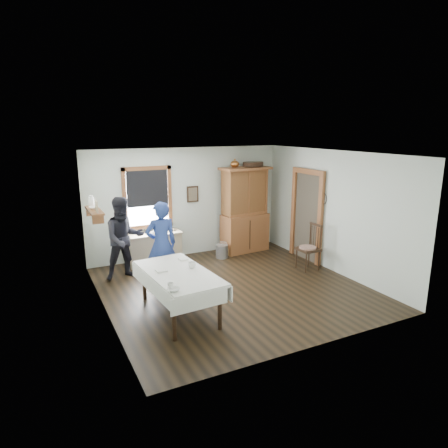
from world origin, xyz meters
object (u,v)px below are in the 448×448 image
object	(u,v)px
dining_table	(179,293)
woman_blue	(161,248)
work_counter	(154,248)
wicker_basket	(230,251)
figure_dark	(124,241)
spindle_chair	(308,247)
pail	(222,251)
china_hutch	(245,210)

from	to	relation	value
dining_table	woman_blue	world-z (taller)	woman_blue
work_counter	wicker_basket	bearing A→B (deg)	-8.55
figure_dark	wicker_basket	bearing A→B (deg)	6.55
work_counter	spindle_chair	distance (m)	3.60
work_counter	figure_dark	world-z (taller)	figure_dark
spindle_chair	woman_blue	bearing A→B (deg)	169.04
pail	figure_dark	bearing A→B (deg)	-172.71
dining_table	figure_dark	bearing A→B (deg)	101.90
wicker_basket	figure_dark	size ratio (longest dim) A/B	0.19
spindle_chair	wicker_basket	distance (m)	2.10
work_counter	woman_blue	distance (m)	1.53
wicker_basket	figure_dark	distance (m)	2.88
figure_dark	woman_blue	bearing A→B (deg)	-55.51
work_counter	wicker_basket	distance (m)	1.94
work_counter	woman_blue	bearing A→B (deg)	-101.79
pail	figure_dark	size ratio (longest dim) A/B	0.20
spindle_chair	wicker_basket	xyz separation A→B (m)	(-1.10, 1.73, -0.44)
pail	figure_dark	world-z (taller)	figure_dark
work_counter	pail	world-z (taller)	work_counter
pail	dining_table	bearing A→B (deg)	-129.94
work_counter	woman_blue	size ratio (longest dim) A/B	0.79
work_counter	figure_dark	bearing A→B (deg)	-142.45
dining_table	pail	xyz separation A→B (m)	(2.02, 2.41, -0.22)
wicker_basket	figure_dark	xyz separation A→B (m)	(-2.75, -0.43, 0.73)
spindle_chair	pail	xyz separation A→B (m)	(-1.39, 1.62, -0.36)
dining_table	figure_dark	xyz separation A→B (m)	(-0.44, 2.10, 0.44)
china_hutch	figure_dark	xyz separation A→B (m)	(-3.26, -0.58, -0.28)
china_hutch	dining_table	xyz separation A→B (m)	(-2.81, -2.67, -0.71)
work_counter	china_hutch	size ratio (longest dim) A/B	0.59
pail	woman_blue	world-z (taller)	woman_blue
dining_table	figure_dark	size ratio (longest dim) A/B	1.17
dining_table	woman_blue	distance (m)	1.41
wicker_basket	pail	bearing A→B (deg)	-158.76
dining_table	work_counter	bearing A→B (deg)	81.80
pail	work_counter	bearing A→B (deg)	167.47
dining_table	china_hutch	bearing A→B (deg)	43.55
pail	spindle_chair	bearing A→B (deg)	-49.33
spindle_chair	woman_blue	distance (m)	3.33
work_counter	dining_table	size ratio (longest dim) A/B	0.67
pail	figure_dark	distance (m)	2.56
china_hutch	pail	size ratio (longest dim) A/B	6.65
china_hutch	spindle_chair	bearing A→B (deg)	-77.32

